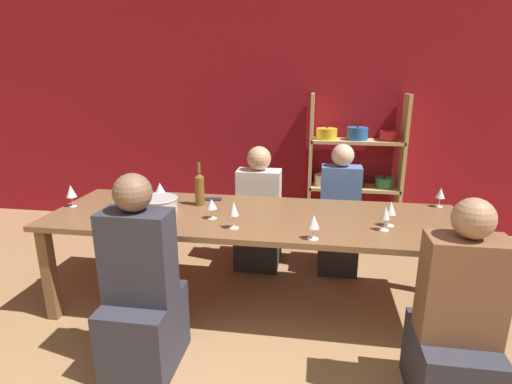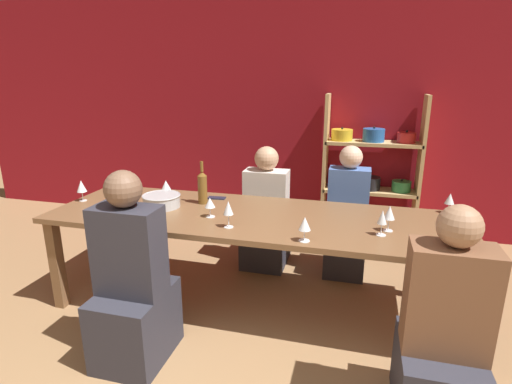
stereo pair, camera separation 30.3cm
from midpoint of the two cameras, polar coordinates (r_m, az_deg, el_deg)
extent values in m
cube|color=maroon|center=(4.69, 2.10, 11.19)|extent=(8.80, 0.06, 2.70)
cube|color=tan|center=(4.55, 5.89, 3.83)|extent=(0.04, 0.30, 1.58)
cube|color=tan|center=(4.60, 18.28, 3.25)|extent=(0.04, 0.30, 1.58)
cube|color=tan|center=(4.77, 11.58, -5.54)|extent=(0.99, 0.30, 0.04)
cylinder|color=silver|center=(4.73, 7.65, -4.40)|extent=(0.20, 0.20, 0.14)
sphere|color=black|center=(4.71, 7.69, -3.49)|extent=(0.02, 0.02, 0.02)
cylinder|color=red|center=(4.74, 11.64, -4.61)|extent=(0.22, 0.22, 0.13)
sphere|color=black|center=(4.72, 11.69, -3.73)|extent=(0.02, 0.02, 0.02)
cylinder|color=#338447|center=(4.78, 15.58, -4.92)|extent=(0.19, 0.19, 0.10)
sphere|color=black|center=(4.76, 15.64, -4.24)|extent=(0.02, 0.02, 0.02)
cube|color=tan|center=(4.61, 11.95, 0.57)|extent=(0.99, 0.30, 0.04)
cylinder|color=silver|center=(4.58, 7.89, 1.71)|extent=(0.23, 0.23, 0.12)
sphere|color=black|center=(4.56, 7.93, 2.59)|extent=(0.02, 0.02, 0.02)
cylinder|color=black|center=(4.58, 12.01, 1.61)|extent=(0.22, 0.22, 0.14)
sphere|color=black|center=(4.57, 12.07, 2.59)|extent=(0.02, 0.02, 0.02)
cylinder|color=#338447|center=(4.62, 16.08, 1.29)|extent=(0.20, 0.20, 0.11)
sphere|color=black|center=(4.60, 16.14, 2.11)|extent=(0.02, 0.02, 0.02)
cube|color=tan|center=(4.50, 12.34, 7.06)|extent=(0.99, 0.30, 0.04)
cylinder|color=gold|center=(4.48, 8.15, 8.23)|extent=(0.23, 0.23, 0.12)
sphere|color=black|center=(4.47, 8.19, 9.14)|extent=(0.02, 0.02, 0.02)
cylinder|color=#235BAD|center=(4.48, 12.40, 8.15)|extent=(0.23, 0.23, 0.14)
sphere|color=black|center=(4.47, 12.47, 9.17)|extent=(0.02, 0.02, 0.02)
cylinder|color=red|center=(4.52, 16.60, 7.73)|extent=(0.19, 0.19, 0.11)
sphere|color=black|center=(4.51, 16.66, 8.56)|extent=(0.02, 0.02, 0.02)
cube|color=brown|center=(2.99, -3.20, -3.70)|extent=(3.08, 0.97, 0.04)
cube|color=brown|center=(3.42, -29.79, -10.22)|extent=(0.08, 0.08, 0.72)
cube|color=brown|center=(2.86, 25.98, -14.80)|extent=(0.08, 0.08, 0.72)
cube|color=brown|center=(4.02, -22.74, -5.49)|extent=(0.08, 0.08, 0.72)
cube|color=brown|center=(3.56, 22.32, -8.23)|extent=(0.08, 0.08, 0.72)
cylinder|color=#B7BABC|center=(3.21, -16.42, -1.69)|extent=(0.29, 0.29, 0.10)
torus|color=#B7BABC|center=(3.19, -16.48, -0.91)|extent=(0.30, 0.30, 0.01)
cylinder|color=brown|center=(3.23, -10.73, 0.07)|extent=(0.08, 0.08, 0.23)
cone|color=brown|center=(3.20, -10.85, 2.35)|extent=(0.08, 0.08, 0.03)
cylinder|color=brown|center=(3.19, -10.91, 3.39)|extent=(0.03, 0.03, 0.08)
cylinder|color=white|center=(3.56, -26.95, -1.86)|extent=(0.06, 0.06, 0.00)
cylinder|color=white|center=(3.55, -27.03, -1.25)|extent=(0.01, 0.01, 0.07)
cone|color=white|center=(3.53, -27.21, 0.08)|extent=(0.08, 0.08, 0.10)
cylinder|color=beige|center=(3.53, -27.16, -0.31)|extent=(0.04, 0.04, 0.04)
cylinder|color=white|center=(2.98, 25.52, -4.96)|extent=(0.07, 0.07, 0.00)
cylinder|color=white|center=(2.97, 25.60, -4.34)|extent=(0.01, 0.01, 0.07)
cone|color=white|center=(2.94, 25.77, -2.99)|extent=(0.07, 0.07, 0.08)
cylinder|color=white|center=(2.95, -9.24, -3.76)|extent=(0.07, 0.07, 0.00)
cylinder|color=white|center=(2.93, -9.27, -3.08)|extent=(0.01, 0.01, 0.07)
cone|color=white|center=(2.91, -9.34, -1.74)|extent=(0.08, 0.08, 0.07)
cylinder|color=maroon|center=(2.92, -9.32, -2.07)|extent=(0.04, 0.04, 0.03)
cylinder|color=white|center=(2.95, -21.44, -4.65)|extent=(0.06, 0.06, 0.00)
cylinder|color=white|center=(2.94, -21.51, -4.00)|extent=(0.01, 0.01, 0.07)
cone|color=white|center=(2.92, -21.66, -2.65)|extent=(0.06, 0.06, 0.08)
cylinder|color=beige|center=(2.93, -21.62, -3.02)|extent=(0.04, 0.04, 0.03)
cylinder|color=white|center=(2.78, 14.86, -5.33)|extent=(0.07, 0.07, 0.00)
cylinder|color=white|center=(2.77, 14.92, -4.55)|extent=(0.01, 0.01, 0.08)
cone|color=white|center=(2.74, 15.04, -2.91)|extent=(0.06, 0.06, 0.09)
cylinder|color=white|center=(2.74, -6.34, -5.18)|extent=(0.07, 0.07, 0.00)
cylinder|color=white|center=(2.72, -6.37, -4.26)|extent=(0.01, 0.01, 0.09)
cone|color=white|center=(2.69, -6.43, -2.41)|extent=(0.07, 0.07, 0.10)
cylinder|color=beige|center=(2.70, -6.41, -2.91)|extent=(0.04, 0.04, 0.04)
cylinder|color=white|center=(2.87, 15.65, -4.69)|extent=(0.06, 0.06, 0.00)
cylinder|color=white|center=(2.86, 15.71, -3.90)|extent=(0.01, 0.01, 0.08)
cone|color=white|center=(2.83, 15.84, -2.26)|extent=(0.07, 0.07, 0.09)
cylinder|color=maroon|center=(2.84, 15.80, -2.71)|extent=(0.04, 0.04, 0.04)
cylinder|color=white|center=(3.47, -15.92, -1.13)|extent=(0.07, 0.07, 0.00)
cylinder|color=white|center=(3.46, -15.96, -0.58)|extent=(0.01, 0.01, 0.07)
cone|color=white|center=(3.44, -16.06, 0.58)|extent=(0.08, 0.08, 0.08)
cylinder|color=maroon|center=(3.44, -16.03, 0.26)|extent=(0.05, 0.05, 0.03)
cylinder|color=white|center=(2.56, 4.77, -6.72)|extent=(0.07, 0.07, 0.00)
cylinder|color=white|center=(2.55, 4.79, -5.94)|extent=(0.01, 0.01, 0.07)
cone|color=white|center=(2.52, 4.83, -4.28)|extent=(0.08, 0.08, 0.09)
cylinder|color=maroon|center=(2.52, 4.82, -4.75)|extent=(0.04, 0.04, 0.03)
cylinder|color=white|center=(3.42, 22.40, -1.97)|extent=(0.06, 0.06, 0.00)
cylinder|color=white|center=(3.41, 22.47, -1.38)|extent=(0.01, 0.01, 0.07)
cone|color=white|center=(3.39, 22.60, -0.16)|extent=(0.07, 0.07, 0.08)
cylinder|color=maroon|center=(3.40, 22.57, -0.49)|extent=(0.04, 0.04, 0.03)
cube|color=#1E2338|center=(3.38, -8.78, -1.06)|extent=(0.16, 0.08, 0.01)
cube|color=#2D2D38|center=(2.55, 22.66, -22.45)|extent=(0.40, 0.50, 0.43)
cube|color=brown|center=(2.28, 24.02, -12.62)|extent=(0.40, 0.22, 0.56)
sphere|color=#9E7556|center=(2.14, 25.18, -3.53)|extent=(0.21, 0.21, 0.21)
cube|color=#2D2D38|center=(3.90, -1.84, -7.00)|extent=(0.40, 0.51, 0.45)
cube|color=silver|center=(3.74, -1.91, -0.47)|extent=(0.40, 0.22, 0.48)
sphere|color=tan|center=(3.65, -1.96, 4.80)|extent=(0.22, 0.22, 0.22)
cube|color=#2D2D38|center=(2.75, -18.84, -18.40)|extent=(0.41, 0.51, 0.47)
cube|color=#2D2D38|center=(2.50, -19.90, -8.67)|extent=(0.41, 0.22, 0.55)
sphere|color=brown|center=(2.37, -20.78, -0.14)|extent=(0.22, 0.22, 0.22)
cube|color=#2D2D38|center=(3.83, 9.33, -7.41)|extent=(0.35, 0.44, 0.47)
cube|color=#4C70B7|center=(3.67, 9.68, -0.32)|extent=(0.35, 0.20, 0.52)
sphere|color=beige|center=(3.58, 9.94, 5.18)|extent=(0.20, 0.20, 0.20)
camera|label=1|loc=(0.15, -92.86, -0.83)|focal=28.00mm
camera|label=2|loc=(0.15, 87.14, 0.83)|focal=28.00mm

